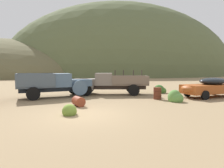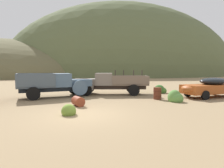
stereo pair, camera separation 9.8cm
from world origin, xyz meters
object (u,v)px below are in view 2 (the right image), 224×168
(truck_primer_gray, at_px, (105,83))
(oil_drum_spare, at_px, (157,93))
(truck_chalk_blue, at_px, (60,84))
(oil_drum_tipped, at_px, (78,101))
(car_oxide_orange, at_px, (209,87))

(truck_primer_gray, xyz_separation_m, oil_drum_spare, (3.13, -3.71, -0.56))
(truck_chalk_blue, height_order, oil_drum_tipped, truck_chalk_blue)
(truck_chalk_blue, bearing_deg, truck_primer_gray, -2.83)
(truck_chalk_blue, height_order, truck_primer_gray, truck_primer_gray)
(oil_drum_spare, distance_m, oil_drum_tipped, 6.01)
(car_oxide_orange, bearing_deg, truck_chalk_blue, -22.35)
(car_oxide_orange, distance_m, oil_drum_spare, 4.50)
(car_oxide_orange, bearing_deg, truck_primer_gray, -32.72)
(car_oxide_orange, height_order, oil_drum_spare, car_oxide_orange)
(truck_chalk_blue, distance_m, oil_drum_spare, 7.80)
(truck_primer_gray, bearing_deg, truck_chalk_blue, 20.92)
(oil_drum_tipped, bearing_deg, oil_drum_spare, 10.39)
(truck_primer_gray, relative_size, oil_drum_tipped, 6.69)
(truck_chalk_blue, xyz_separation_m, oil_drum_spare, (7.05, -3.28, -0.59))
(oil_drum_spare, bearing_deg, truck_chalk_blue, 155.09)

